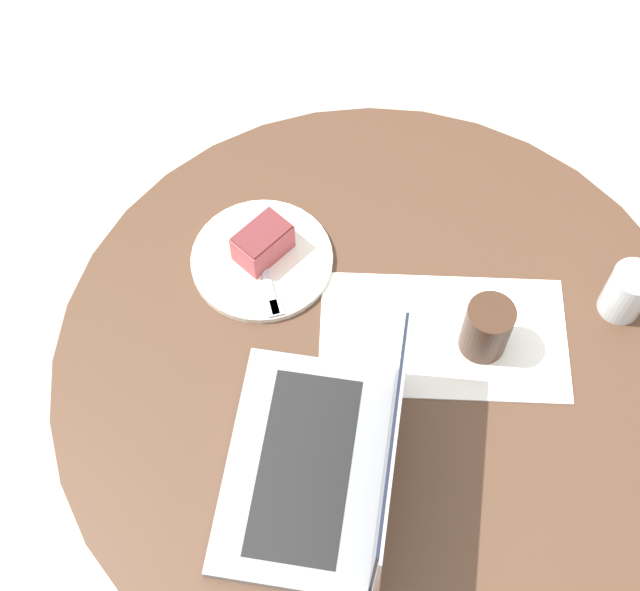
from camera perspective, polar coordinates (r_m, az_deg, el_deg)
name	(u,v)px	position (r m, az deg, el deg)	size (l,w,h in m)	color
ground_plane	(362,503)	(2.06, 2.68, -13.15)	(12.00, 12.00, 0.00)	#B7AD9E
dining_table	(376,398)	(1.50, 3.61, -6.56)	(1.00, 1.00, 0.75)	#4C3323
paper_document	(443,336)	(1.39, 7.89, -2.56)	(0.41, 0.27, 0.00)	white
plate	(262,260)	(1.44, -3.74, 2.31)	(0.23, 0.23, 0.01)	silver
cake_slice	(263,242)	(1.42, -3.69, 3.41)	(0.10, 0.11, 0.06)	#B74C51
fork	(267,280)	(1.41, -3.40, 1.02)	(0.09, 0.16, 0.00)	silver
coffee_glass	(486,329)	(1.34, 10.60, -2.11)	(0.07, 0.07, 0.10)	#3D2619
water_glass	(627,292)	(1.44, 19.04, 0.22)	(0.07, 0.07, 0.09)	silver
laptop	(326,463)	(1.25, 0.39, -10.70)	(0.24, 0.35, 0.22)	gray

